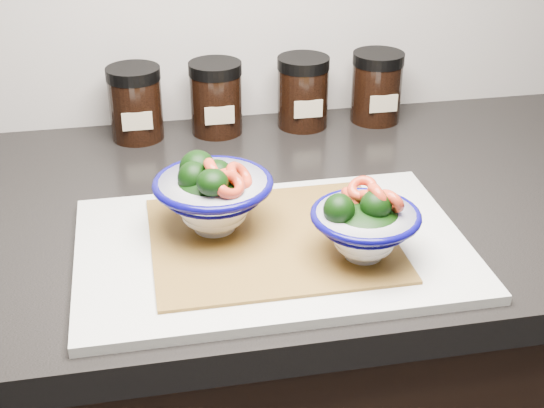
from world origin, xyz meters
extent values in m
cube|color=black|center=(0.00, 1.45, 0.88)|extent=(3.50, 0.60, 0.04)
cube|color=silver|center=(-0.10, 1.32, 0.91)|extent=(0.45, 0.30, 0.01)
cube|color=#A37A31|center=(-0.10, 1.33, 0.91)|extent=(0.28, 0.24, 0.00)
cylinder|color=white|center=(-0.16, 1.36, 0.92)|extent=(0.05, 0.05, 0.01)
ellipsoid|color=white|center=(-0.16, 1.36, 0.94)|extent=(0.08, 0.08, 0.03)
torus|color=#080558|center=(-0.16, 1.36, 0.98)|extent=(0.14, 0.14, 0.01)
torus|color=#080558|center=(-0.16, 1.36, 0.96)|extent=(0.12, 0.12, 0.00)
ellipsoid|color=black|center=(-0.16, 1.36, 0.97)|extent=(0.10, 0.10, 0.05)
ellipsoid|color=black|center=(-0.15, 1.38, 0.98)|extent=(0.04, 0.04, 0.04)
cylinder|color=#477233|center=(-0.15, 1.38, 0.96)|extent=(0.01, 0.01, 0.03)
ellipsoid|color=black|center=(-0.18, 1.36, 0.99)|extent=(0.04, 0.04, 0.04)
cylinder|color=#477233|center=(-0.18, 1.36, 0.97)|extent=(0.02, 0.01, 0.02)
ellipsoid|color=black|center=(-0.17, 1.38, 0.99)|extent=(0.04, 0.04, 0.04)
cylinder|color=#477233|center=(-0.17, 1.38, 0.97)|extent=(0.01, 0.01, 0.03)
ellipsoid|color=black|center=(-0.16, 1.33, 0.99)|extent=(0.04, 0.04, 0.03)
cylinder|color=#477233|center=(-0.16, 1.33, 0.98)|extent=(0.01, 0.01, 0.02)
ellipsoid|color=black|center=(-0.16, 1.38, 0.98)|extent=(0.03, 0.03, 0.03)
cylinder|color=#477233|center=(-0.16, 1.38, 0.97)|extent=(0.02, 0.01, 0.02)
torus|color=#CD4126|center=(-0.16, 1.35, 0.98)|extent=(0.06, 0.06, 0.03)
torus|color=#CD4126|center=(-0.15, 1.33, 0.99)|extent=(0.06, 0.06, 0.04)
torus|color=#CD4126|center=(-0.13, 1.35, 0.99)|extent=(0.04, 0.05, 0.05)
torus|color=#CD4126|center=(-0.15, 1.37, 0.98)|extent=(0.05, 0.05, 0.04)
torus|color=#CD4126|center=(-0.16, 1.35, 1.00)|extent=(0.03, 0.05, 0.04)
cylinder|color=#CCBC8E|center=(-0.17, 1.36, 0.99)|extent=(0.02, 0.02, 0.02)
cylinder|color=#CCBC8E|center=(-0.14, 1.37, 0.99)|extent=(0.02, 0.02, 0.01)
cylinder|color=white|center=(0.00, 1.27, 0.92)|extent=(0.04, 0.04, 0.01)
ellipsoid|color=white|center=(0.00, 1.27, 0.93)|extent=(0.07, 0.07, 0.03)
torus|color=#080558|center=(0.00, 1.27, 0.97)|extent=(0.12, 0.12, 0.01)
torus|color=#080558|center=(0.00, 1.27, 0.95)|extent=(0.10, 0.10, 0.00)
ellipsoid|color=black|center=(0.00, 1.27, 0.96)|extent=(0.09, 0.09, 0.04)
ellipsoid|color=black|center=(-0.04, 1.27, 0.98)|extent=(0.03, 0.03, 0.04)
cylinder|color=#477233|center=(-0.04, 1.27, 0.97)|extent=(0.01, 0.01, 0.02)
ellipsoid|color=black|center=(0.02, 1.28, 0.97)|extent=(0.04, 0.04, 0.03)
cylinder|color=#477233|center=(0.02, 1.28, 0.95)|extent=(0.01, 0.01, 0.02)
ellipsoid|color=black|center=(0.00, 1.27, 0.98)|extent=(0.03, 0.03, 0.03)
cylinder|color=#477233|center=(0.00, 1.27, 0.97)|extent=(0.01, 0.01, 0.02)
torus|color=#CD4126|center=(0.01, 1.27, 0.99)|extent=(0.03, 0.04, 0.05)
torus|color=#CD4126|center=(0.02, 1.27, 0.98)|extent=(0.04, 0.04, 0.05)
torus|color=#CD4126|center=(0.00, 1.28, 0.98)|extent=(0.04, 0.04, 0.04)
torus|color=#CD4126|center=(-0.01, 1.30, 0.97)|extent=(0.03, 0.05, 0.05)
torus|color=#CD4126|center=(0.00, 1.29, 0.99)|extent=(0.05, 0.05, 0.03)
cylinder|color=#CCBC8E|center=(0.00, 1.26, 0.97)|extent=(0.02, 0.02, 0.01)
cylinder|color=black|center=(-0.24, 1.69, 0.95)|extent=(0.08, 0.08, 0.09)
cylinder|color=black|center=(-0.24, 1.69, 1.00)|extent=(0.08, 0.08, 0.02)
cube|color=#C6B793|center=(-0.24, 1.65, 0.94)|extent=(0.05, 0.00, 0.03)
cylinder|color=black|center=(-0.12, 1.69, 0.95)|extent=(0.08, 0.08, 0.09)
cylinder|color=black|center=(-0.12, 1.69, 1.00)|extent=(0.08, 0.08, 0.02)
cube|color=#C6B793|center=(-0.12, 1.65, 0.94)|extent=(0.05, 0.00, 0.03)
cylinder|color=black|center=(0.02, 1.69, 0.95)|extent=(0.08, 0.08, 0.09)
cylinder|color=black|center=(0.02, 1.69, 1.00)|extent=(0.08, 0.08, 0.02)
cube|color=#C6B793|center=(0.02, 1.65, 0.94)|extent=(0.04, 0.00, 0.03)
cylinder|color=black|center=(0.14, 1.69, 0.95)|extent=(0.08, 0.08, 0.09)
cylinder|color=black|center=(0.14, 1.69, 1.00)|extent=(0.08, 0.08, 0.02)
cube|color=#C6B793|center=(0.14, 1.65, 0.94)|extent=(0.04, 0.00, 0.03)
camera|label=1|loc=(-0.24, 0.59, 1.37)|focal=50.00mm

